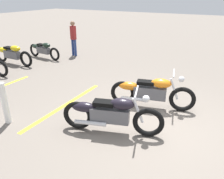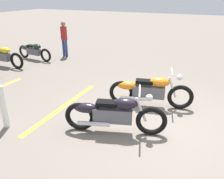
% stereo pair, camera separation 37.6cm
% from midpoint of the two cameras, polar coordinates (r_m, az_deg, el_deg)
% --- Properties ---
extents(ground_plane, '(60.00, 60.00, 0.00)m').
position_cam_midpoint_polar(ground_plane, '(5.56, 8.72, -8.14)').
color(ground_plane, slate).
extents(motorcycle_bright_foreground, '(2.19, 0.80, 1.04)m').
position_cam_midpoint_polar(motorcycle_bright_foreground, '(6.10, 7.32, -0.24)').
color(motorcycle_bright_foreground, black).
rests_on(motorcycle_bright_foreground, ground).
extents(motorcycle_dark_foreground, '(2.16, 0.87, 1.04)m').
position_cam_midpoint_polar(motorcycle_dark_foreground, '(4.93, -2.12, -6.05)').
color(motorcycle_dark_foreground, black).
rests_on(motorcycle_dark_foreground, ground).
extents(motorcycle_row_far_left, '(1.97, 0.33, 0.74)m').
position_cam_midpoint_polar(motorcycle_row_far_left, '(11.16, -19.98, 9.05)').
color(motorcycle_row_far_left, black).
rests_on(motorcycle_row_far_left, ground).
extents(motorcycle_row_left, '(2.20, 0.28, 0.83)m').
position_cam_midpoint_polar(motorcycle_row_left, '(10.62, -26.85, 7.54)').
color(motorcycle_row_left, black).
rests_on(motorcycle_row_left, ground).
extents(bystander_near_row, '(0.28, 0.21, 1.63)m').
position_cam_midpoint_polar(bystander_near_row, '(11.22, -12.84, 12.57)').
color(bystander_near_row, navy).
rests_on(bystander_near_row, ground).
extents(bollard_post, '(0.14, 0.14, 1.01)m').
position_cam_midpoint_polar(bollard_post, '(5.74, -27.22, -3.91)').
color(bollard_post, white).
rests_on(bollard_post, ground).
extents(parking_stripe_mid, '(0.15, 3.20, 0.01)m').
position_cam_midpoint_polar(parking_stripe_mid, '(6.39, -13.58, -4.14)').
color(parking_stripe_mid, yellow).
rests_on(parking_stripe_mid, ground).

